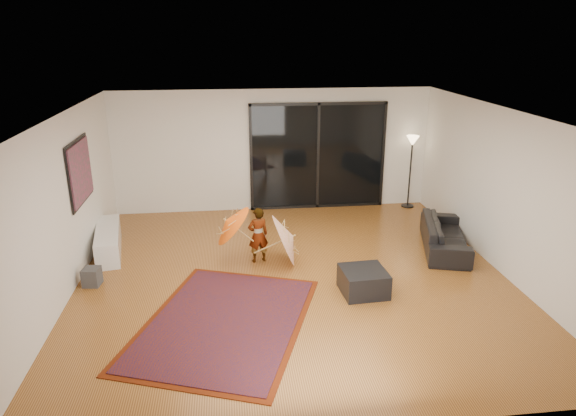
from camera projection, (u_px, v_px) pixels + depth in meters
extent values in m
plane|color=#A4682D|center=(293.00, 277.00, 8.54)|extent=(7.00, 7.00, 0.00)
plane|color=white|center=(294.00, 114.00, 7.65)|extent=(7.00, 7.00, 0.00)
plane|color=silver|center=(273.00, 151.00, 11.38)|extent=(7.00, 0.00, 7.00)
plane|color=silver|center=(342.00, 316.00, 4.81)|extent=(7.00, 0.00, 7.00)
plane|color=silver|center=(63.00, 208.00, 7.70)|extent=(0.00, 7.00, 7.00)
plane|color=silver|center=(503.00, 192.00, 8.49)|extent=(0.00, 7.00, 7.00)
cube|color=black|center=(318.00, 156.00, 11.51)|extent=(3.00, 0.04, 2.40)
cube|color=black|center=(319.00, 104.00, 11.11)|extent=(3.06, 0.06, 0.06)
cube|color=black|center=(317.00, 206.00, 11.88)|extent=(3.06, 0.06, 0.06)
cube|color=black|center=(318.00, 157.00, 11.49)|extent=(0.06, 0.06, 2.40)
cube|color=black|center=(80.00, 172.00, 8.54)|extent=(0.02, 1.28, 1.08)
cube|color=#1F4F3D|center=(81.00, 172.00, 8.54)|extent=(0.03, 1.18, 0.98)
cube|color=white|center=(108.00, 241.00, 9.41)|extent=(0.68, 1.67, 0.45)
cube|color=#424244|center=(92.00, 277.00, 8.21)|extent=(0.29, 0.29, 0.30)
cube|color=#531A07|center=(225.00, 322.00, 7.20)|extent=(3.03, 3.54, 0.01)
cube|color=#651C09|center=(225.00, 322.00, 7.20)|extent=(2.83, 3.34, 0.02)
imported|color=black|center=(445.00, 235.00, 9.54)|extent=(1.24, 2.03, 0.55)
cube|color=black|center=(363.00, 281.00, 7.96)|extent=(0.72, 0.72, 0.38)
cylinder|color=black|center=(407.00, 206.00, 11.93)|extent=(0.29, 0.29, 0.03)
cylinder|color=black|center=(410.00, 175.00, 11.68)|extent=(0.04, 0.04, 1.53)
cone|color=#FFD899|center=(413.00, 141.00, 11.42)|extent=(0.29, 0.29, 0.22)
imported|color=#999999|center=(258.00, 235.00, 8.95)|extent=(0.41, 0.32, 1.00)
cone|color=#F75A0D|center=(226.00, 225.00, 8.76)|extent=(0.66, 0.81, 0.72)
cylinder|color=tan|center=(227.00, 243.00, 8.87)|extent=(0.39, 0.02, 0.35)
cylinder|color=tan|center=(226.00, 219.00, 8.73)|extent=(0.05, 0.02, 0.05)
cone|color=white|center=(293.00, 236.00, 8.88)|extent=(0.54, 0.95, 0.95)
cylinder|color=tan|center=(293.00, 256.00, 9.00)|extent=(0.52, 0.02, 0.23)
cylinder|color=tan|center=(293.00, 230.00, 8.84)|extent=(0.06, 0.02, 0.04)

